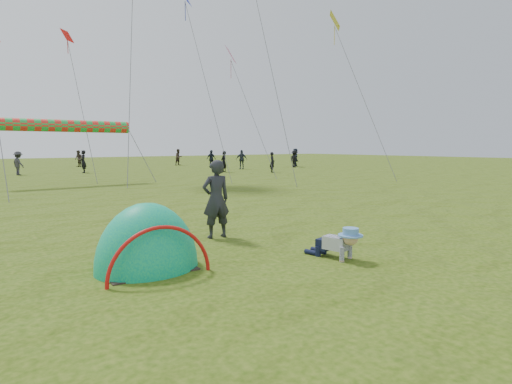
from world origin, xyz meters
TOP-DOWN VIEW (x-y plane):
  - ground at (0.00, 0.00)m, footprint 140.00×140.00m
  - crawling_toddler at (0.26, -0.15)m, footprint 0.72×0.90m
  - popup_tent at (-2.75, 1.41)m, footprint 1.82×1.54m
  - standing_adult at (-0.63, 2.65)m, footprint 0.69×0.50m
  - crowd_person_0 at (11.68, 21.46)m, footprint 0.72×0.65m
  - crowd_person_2 at (14.00, 27.22)m, footprint 1.01×0.49m
  - crowd_person_5 at (21.98, 24.34)m, footprint 1.31×1.70m
  - crowd_person_6 at (14.38, 18.77)m, footprint 0.58×0.68m
  - crowd_person_7 at (4.63, 36.62)m, footprint 0.80×0.92m
  - crowd_person_8 at (15.13, 23.93)m, footprint 1.01×0.97m
  - crowd_person_9 at (-1.51, 27.58)m, footprint 0.96×1.23m
  - crowd_person_12 at (2.72, 27.25)m, footprint 0.59×0.73m
  - crowd_person_13 at (13.89, 33.66)m, footprint 0.95×0.81m
  - crowd_person_15 at (20.87, 23.28)m, footprint 0.65×1.07m
  - rainbow_tube_kite at (-0.31, 17.97)m, footprint 6.44×0.64m
  - diamond_kite_0 at (0.95, 22.41)m, footprint 0.90×0.90m
  - diamond_kite_5 at (10.72, 18.93)m, footprint 1.35×1.35m
  - diamond_kite_8 at (15.10, 13.37)m, footprint 1.29×1.29m

SIDE VIEW (x-z plane):
  - ground at x=0.00m, z-range 0.00..0.00m
  - popup_tent at x=-2.75m, z-range -1.12..1.12m
  - crawling_toddler at x=0.26m, z-range 0.00..0.62m
  - crowd_person_6 at x=14.38m, z-range 0.00..1.58m
  - crowd_person_15 at x=20.87m, z-range 0.00..1.61m
  - crowd_person_7 at x=4.63m, z-range 0.00..1.63m
  - crowd_person_0 at x=11.68m, z-range 0.00..1.64m
  - crowd_person_2 at x=14.00m, z-range 0.00..1.67m
  - crowd_person_9 at x=-1.51m, z-range 0.00..1.67m
  - crowd_person_8 at x=15.13m, z-range 0.00..1.69m
  - crowd_person_12 at x=2.72m, z-range 0.00..1.72m
  - crowd_person_13 at x=13.89m, z-range 0.00..1.72m
  - standing_adult at x=-0.63m, z-range 0.00..1.75m
  - crowd_person_5 at x=21.98m, z-range 0.00..1.80m
  - rainbow_tube_kite at x=-0.31m, z-range 2.77..3.41m
  - diamond_kite_5 at x=10.72m, z-range 7.80..8.90m
  - diamond_kite_0 at x=0.95m, z-range 8.42..9.15m
  - diamond_kite_8 at x=15.10m, z-range 9.57..10.63m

